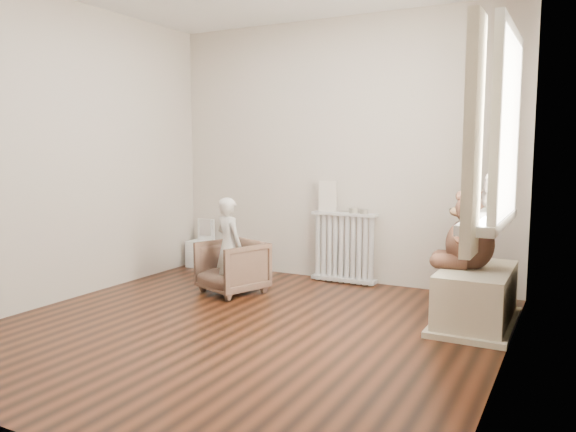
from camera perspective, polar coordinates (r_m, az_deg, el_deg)
The scene contains 19 objects.
floor at distance 4.26m, azimuth -4.69°, elevation -11.27°, with size 3.60×3.60×0.01m, color black.
back_wall at distance 5.65m, azimuth 5.05°, elevation 6.57°, with size 3.60×0.02×2.60m, color beige.
front_wall at distance 2.72m, azimuth -25.87°, elevation 5.64°, with size 3.60×0.02×2.60m, color beige.
left_wall at distance 5.25m, azimuth -21.78°, elevation 6.10°, with size 0.02×3.60×2.60m, color beige.
right_wall at distance 3.44m, azimuth 21.47°, elevation 5.96°, with size 0.02×3.60×2.60m, color beige.
window at distance 3.74m, azimuth 21.47°, elevation 8.30°, with size 0.03×0.90×1.10m, color white.
window_sill at distance 3.78m, azimuth 19.73°, elevation -0.47°, with size 0.22×1.10×0.06m, color silver.
curtain_left at distance 3.19m, azimuth 18.30°, elevation 7.68°, with size 0.06×0.26×1.30m, color beige.
curtain_right at distance 4.32m, azimuth 20.82°, elevation 7.27°, with size 0.06×0.26×1.30m, color beige.
radiator at distance 5.57m, azimuth 5.72°, elevation -2.84°, with size 0.66×0.13×0.70m, color silver.
paper_doll at distance 5.58m, azimuth 4.04°, elevation 2.00°, with size 0.18×0.02×0.31m, color beige.
tin_a at distance 5.49m, azimuth 6.66°, elevation 0.55°, with size 0.09×0.09×0.05m, color #A59E8C.
tin_b at distance 5.46m, azimuth 7.72°, elevation 0.46°, with size 0.08×0.08×0.05m, color #A59E8C.
toy_vanity at distance 6.38m, azimuth -8.55°, elevation -2.70°, with size 0.34×0.24×0.54m, color silver.
armchair at distance 5.21m, azimuth -5.70°, elevation -5.17°, with size 0.52×0.53×0.48m, color brown.
child at distance 5.13m, azimuth -6.03°, elevation -2.95°, with size 0.32×0.21×0.87m, color beige.
toy_bench at distance 4.51m, azimuth 18.55°, elevation -7.97°, with size 0.49×0.92×0.43m, color beige.
teddy_bear at distance 4.42m, azimuth 18.02°, elevation -2.01°, with size 0.46×0.36×0.57m, color #392016, non-canonical shape.
plush_cat at distance 4.06m, azimuth 20.25°, elevation 1.84°, with size 0.18×0.30×0.25m, color #675C55, non-canonical shape.
Camera 1 is at (2.18, -3.42, 1.33)m, focal length 35.00 mm.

